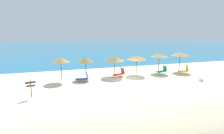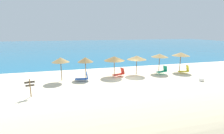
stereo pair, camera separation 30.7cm
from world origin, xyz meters
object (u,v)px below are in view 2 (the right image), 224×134
beach_umbrella_1 (85,60)px  cooler_box (202,80)px  lounge_chair_2 (162,71)px  beach_umbrella_5 (181,54)px  beach_umbrella_2 (114,58)px  lounge_chair_0 (119,73)px  beach_umbrella_4 (160,55)px  lounge_chair_1 (83,78)px  beach_umbrella_0 (61,60)px  beach_umbrella_3 (137,58)px  lounge_chair_3 (185,70)px  wooden_signpost (30,86)px

beach_umbrella_1 → cooler_box: (12.93, -4.96, -2.10)m
lounge_chair_2 → beach_umbrella_5: bearing=-90.1°
beach_umbrella_2 → lounge_chair_0: bearing=-48.5°
beach_umbrella_4 → lounge_chair_1: bearing=-170.8°
beach_umbrella_0 → cooler_box: (15.83, -4.61, -2.26)m
beach_umbrella_3 → cooler_box: beach_umbrella_3 is taller
lounge_chair_3 → wooden_signpost: size_ratio=0.88×
beach_umbrella_0 → lounge_chair_0: beach_umbrella_0 is taller
beach_umbrella_2 → beach_umbrella_0: bearing=-176.6°
beach_umbrella_0 → beach_umbrella_4: size_ratio=1.04×
beach_umbrella_1 → beach_umbrella_5: beach_umbrella_5 is taller
beach_umbrella_5 → lounge_chair_1: (-14.11, -1.56, -2.06)m
lounge_chair_2 → beach_umbrella_2: bearing=65.6°
beach_umbrella_3 → cooler_box: size_ratio=6.03×
beach_umbrella_3 → lounge_chair_0: 3.22m
beach_umbrella_2 → lounge_chair_3: bearing=-8.7°
beach_umbrella_4 → lounge_chair_0: (-6.12, -0.79, -1.97)m
lounge_chair_2 → lounge_chair_1: bearing=77.2°
lounge_chair_3 → wooden_signpost: wooden_signpost is taller
beach_umbrella_3 → beach_umbrella_1: bearing=-179.9°
beach_umbrella_2 → lounge_chair_1: beach_umbrella_2 is taller
lounge_chair_1 → beach_umbrella_1: bearing=-7.8°
lounge_chair_2 → lounge_chair_3: size_ratio=1.16×
beach_umbrella_5 → beach_umbrella_2: bearing=180.0°
lounge_chair_2 → beach_umbrella_0: bearing=71.5°
lounge_chair_1 → beach_umbrella_3: bearing=-68.8°
beach_umbrella_0 → wooden_signpost: bearing=-118.4°
beach_umbrella_4 → lounge_chair_1: beach_umbrella_4 is taller
beach_umbrella_2 → beach_umbrella_4: (6.64, 0.19, 0.11)m
wooden_signpost → cooler_box: bearing=-12.8°
lounge_chair_0 → lounge_chair_3: size_ratio=1.20×
lounge_chair_2 → wooden_signpost: size_ratio=1.02×
beach_umbrella_0 → lounge_chair_0: 7.43m
beach_umbrella_3 → lounge_chair_1: size_ratio=1.63×
lounge_chair_0 → cooler_box: size_ratio=4.10×
beach_umbrella_2 → cooler_box: bearing=-28.5°
beach_umbrella_2 → lounge_chair_1: 4.83m
lounge_chair_0 → lounge_chair_3: lounge_chair_3 is taller
beach_umbrella_1 → beach_umbrella_4: size_ratio=0.99×
wooden_signpost → lounge_chair_2: bearing=1.7°
beach_umbrella_0 → lounge_chair_1: (2.44, -1.16, -2.02)m
lounge_chair_3 → beach_umbrella_3: bearing=87.4°
beach_umbrella_2 → cooler_box: (9.22, -5.01, -2.09)m
beach_umbrella_3 → lounge_chair_1: bearing=-168.2°
lounge_chair_0 → cooler_box: (8.69, -4.41, -0.23)m
beach_umbrella_2 → lounge_chair_2: 6.84m
beach_umbrella_0 → lounge_chair_3: size_ratio=1.89×
beach_umbrella_1 → lounge_chair_3: 13.55m
beach_umbrella_1 → beach_umbrella_5: bearing=0.2°
cooler_box → lounge_chair_2: bearing=123.7°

